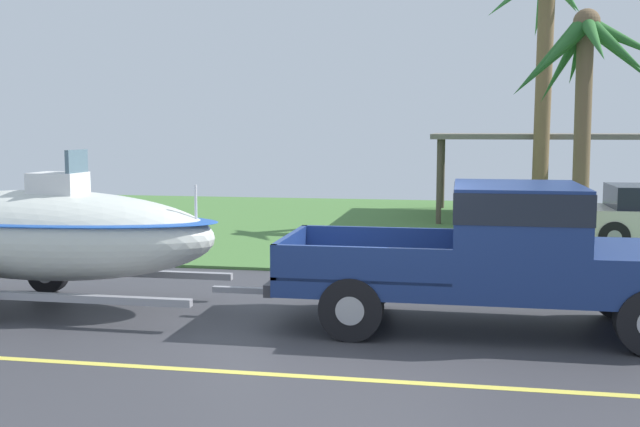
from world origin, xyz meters
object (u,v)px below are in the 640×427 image
Objects in this scene: pickup_truck_towing at (513,250)px; palm_tree_near_right at (585,70)px; palm_tree_mid at (545,26)px; carport_awning at (561,138)px; boat_on_trailer at (42,234)px.

pickup_truck_towing is 1.11× the size of palm_tree_near_right.
palm_tree_mid reaches higher than palm_tree_near_right.
carport_awning is 1.45× the size of palm_tree_near_right.
boat_on_trailer is (-6.69, 0.00, 0.05)m from pickup_truck_towing.
carport_awning is at bearing 55.16° from boat_on_trailer.
palm_tree_near_right is at bearing -84.10° from palm_tree_mid.
pickup_truck_towing is 6.92m from palm_tree_near_right.
boat_on_trailer is at bearing -128.47° from palm_tree_mid.
boat_on_trailer is at bearing -144.07° from palm_tree_near_right.
palm_tree_near_right reaches higher than boat_on_trailer.
carport_awning is at bearing 80.37° from pickup_truck_towing.
palm_tree_mid is (-0.41, 3.98, 1.38)m from palm_tree_near_right.
boat_on_trailer is at bearing 180.00° from pickup_truck_towing.
carport_awning is 6.76m from palm_tree_near_right.
palm_tree_near_right is 0.72× the size of palm_tree_mid.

